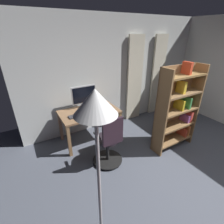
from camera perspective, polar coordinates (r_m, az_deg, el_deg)
ground_plane at (r=3.26m, az=32.51°, el=-23.69°), size 7.56×7.56×0.00m
back_room_partition at (r=4.32m, az=2.01°, el=13.16°), size 4.88×0.10×2.65m
curtain_left_panel at (r=5.07m, az=15.32°, el=11.72°), size 0.42×0.06×2.22m
curtain_right_panel at (r=4.54m, az=7.73°, el=10.78°), size 0.46×0.06×2.22m
desk at (r=3.67m, az=-7.76°, el=-1.03°), size 1.25×0.73×0.73m
office_chair at (r=3.04m, az=-1.01°, el=-10.54°), size 0.56×0.56×1.02m
computer_monitor at (r=3.73m, az=-9.53°, el=5.67°), size 0.56×0.18×0.50m
computer_keyboard at (r=3.44m, az=-11.53°, el=-1.19°), size 0.39×0.14×0.02m
computer_mouse at (r=3.51m, az=-7.07°, el=-0.16°), size 0.06×0.10×0.04m
bookshelf at (r=3.60m, az=21.28°, el=1.02°), size 0.95×0.30×1.80m
floor_lamp at (r=1.22m, az=-5.30°, el=-6.54°), size 0.31×0.31×1.95m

